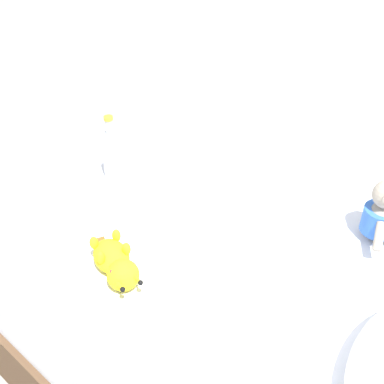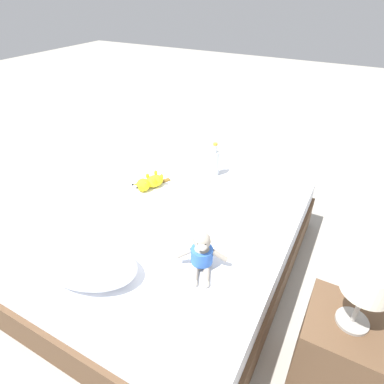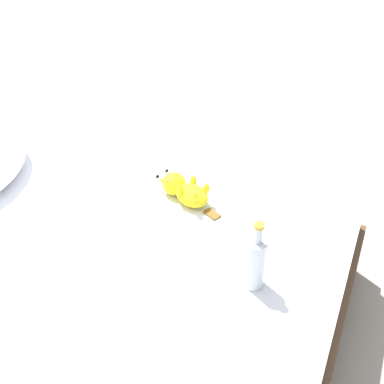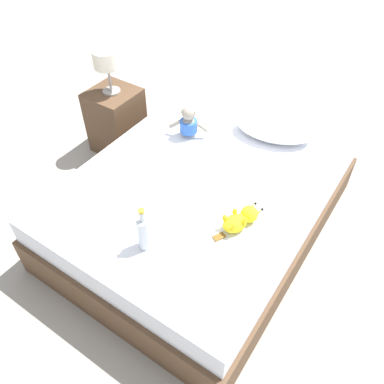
{
  "view_description": "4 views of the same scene",
  "coord_description": "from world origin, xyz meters",
  "px_view_note": "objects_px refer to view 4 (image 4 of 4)",
  "views": [
    {
      "loc": [
        1.1,
        0.73,
        1.63
      ],
      "look_at": [
        0.01,
        -0.25,
        0.57
      ],
      "focal_mm": 48.03,
      "sensor_mm": 36.0,
      "label": 1
    },
    {
      "loc": [
        -0.88,
        1.44,
        1.8
      ],
      "look_at": [
        0.03,
        -0.24,
        0.53
      ],
      "focal_mm": 30.07,
      "sensor_mm": 36.0,
      "label": 2
    },
    {
      "loc": [
        -1.22,
        -0.93,
        1.88
      ],
      "look_at": [
        0.38,
        -0.27,
        0.53
      ],
      "focal_mm": 49.96,
      "sensor_mm": 36.0,
      "label": 3
    },
    {
      "loc": [
        0.97,
        -1.57,
        2.15
      ],
      "look_at": [
        0.06,
        -0.22,
        0.54
      ],
      "focal_mm": 36.81,
      "sensor_mm": 36.0,
      "label": 4
    }
  ],
  "objects_px": {
    "pillow": "(275,127)",
    "bed": "(203,202)",
    "bedside_lamp": "(107,61)",
    "plush_monkey": "(189,123)",
    "nightstand": "(116,121)",
    "glass_bottle": "(144,233)",
    "plush_yellow_creature": "(241,219)"
  },
  "relations": [
    {
      "from": "pillow",
      "to": "bed",
      "type": "bearing_deg",
      "value": -105.73
    },
    {
      "from": "bed",
      "to": "nightstand",
      "type": "xyz_separation_m",
      "value": [
        -1.08,
        0.35,
        0.04
      ]
    },
    {
      "from": "pillow",
      "to": "bedside_lamp",
      "type": "distance_m",
      "value": 1.32
    },
    {
      "from": "plush_yellow_creature",
      "to": "glass_bottle",
      "type": "xyz_separation_m",
      "value": [
        -0.35,
        -0.41,
        0.06
      ]
    },
    {
      "from": "glass_bottle",
      "to": "bedside_lamp",
      "type": "relative_size",
      "value": 0.82
    },
    {
      "from": "bed",
      "to": "pillow",
      "type": "distance_m",
      "value": 0.73
    },
    {
      "from": "bed",
      "to": "bedside_lamp",
      "type": "distance_m",
      "value": 1.27
    },
    {
      "from": "plush_yellow_creature",
      "to": "glass_bottle",
      "type": "bearing_deg",
      "value": -130.15
    },
    {
      "from": "pillow",
      "to": "nightstand",
      "type": "relative_size",
      "value": 1.11
    },
    {
      "from": "plush_monkey",
      "to": "plush_yellow_creature",
      "type": "height_order",
      "value": "plush_monkey"
    },
    {
      "from": "bed",
      "to": "plush_yellow_creature",
      "type": "bearing_deg",
      "value": -29.86
    },
    {
      "from": "bed",
      "to": "plush_yellow_creature",
      "type": "height_order",
      "value": "plush_yellow_creature"
    },
    {
      "from": "pillow",
      "to": "plush_monkey",
      "type": "bearing_deg",
      "value": -146.94
    },
    {
      "from": "plush_yellow_creature",
      "to": "bed",
      "type": "bearing_deg",
      "value": 150.14
    },
    {
      "from": "glass_bottle",
      "to": "nightstand",
      "type": "xyz_separation_m",
      "value": [
        -1.13,
        0.99,
        -0.31
      ]
    },
    {
      "from": "bed",
      "to": "glass_bottle",
      "type": "height_order",
      "value": "glass_bottle"
    },
    {
      "from": "plush_yellow_creature",
      "to": "bedside_lamp",
      "type": "xyz_separation_m",
      "value": [
        -1.48,
        0.58,
        0.29
      ]
    },
    {
      "from": "glass_bottle",
      "to": "nightstand",
      "type": "relative_size",
      "value": 0.52
    },
    {
      "from": "bedside_lamp",
      "to": "plush_yellow_creature",
      "type": "bearing_deg",
      "value": -21.37
    },
    {
      "from": "bed",
      "to": "plush_yellow_creature",
      "type": "distance_m",
      "value": 0.53
    },
    {
      "from": "glass_bottle",
      "to": "nightstand",
      "type": "bearing_deg",
      "value": 138.74
    },
    {
      "from": "plush_yellow_creature",
      "to": "pillow",
      "type": "bearing_deg",
      "value": 103.69
    },
    {
      "from": "nightstand",
      "to": "glass_bottle",
      "type": "bearing_deg",
      "value": -41.26
    },
    {
      "from": "plush_yellow_creature",
      "to": "nightstand",
      "type": "height_order",
      "value": "plush_yellow_creature"
    },
    {
      "from": "plush_monkey",
      "to": "plush_yellow_creature",
      "type": "distance_m",
      "value": 0.9
    },
    {
      "from": "bed",
      "to": "plush_monkey",
      "type": "distance_m",
      "value": 0.56
    },
    {
      "from": "glass_bottle",
      "to": "bedside_lamp",
      "type": "distance_m",
      "value": 1.52
    },
    {
      "from": "pillow",
      "to": "plush_monkey",
      "type": "relative_size",
      "value": 2.18
    },
    {
      "from": "pillow",
      "to": "glass_bottle",
      "type": "xyz_separation_m",
      "value": [
        -0.14,
        -1.28,
        0.04
      ]
    },
    {
      "from": "plush_monkey",
      "to": "plush_yellow_creature",
      "type": "bearing_deg",
      "value": -36.91
    },
    {
      "from": "nightstand",
      "to": "bedside_lamp",
      "type": "bearing_deg",
      "value": -90.0
    },
    {
      "from": "glass_bottle",
      "to": "bedside_lamp",
      "type": "height_order",
      "value": "bedside_lamp"
    }
  ]
}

